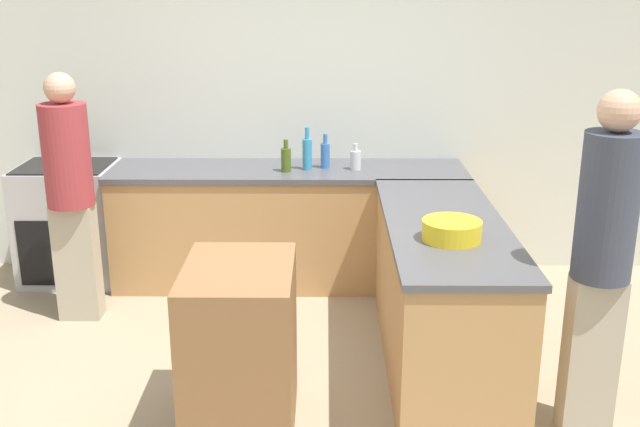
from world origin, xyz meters
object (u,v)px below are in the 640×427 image
dish_soap_bottle (307,153)px  person_by_range (70,189)px  vinegar_bottle_clear (356,159)px  range_oven (70,223)px  olive_oil_bottle (286,159)px  mixing_bowl (452,230)px  island_table (240,348)px  person_at_peninsula (602,253)px  water_bottle_blue (325,155)px

dish_soap_bottle → person_by_range: (-1.56, -0.63, -0.10)m
vinegar_bottle_clear → range_oven: bearing=178.2°
vinegar_bottle_clear → person_by_range: bearing=-161.8°
range_oven → olive_oil_bottle: bearing=-4.5°
range_oven → mixing_bowl: 3.15m
island_table → person_by_range: 1.88m
dish_soap_bottle → person_at_peninsula: 2.47m
olive_oil_bottle → person_by_range: size_ratio=0.14×
olive_oil_bottle → dish_soap_bottle: bearing=22.6°
dish_soap_bottle → person_at_peninsula: person_at_peninsula is taller
vinegar_bottle_clear → olive_oil_bottle: bearing=-173.0°
vinegar_bottle_clear → person_by_range: size_ratio=0.12×
vinegar_bottle_clear → water_bottle_blue: water_bottle_blue is taller
water_bottle_blue → island_table: bearing=-102.2°
range_oven → vinegar_bottle_clear: (2.19, -0.07, 0.52)m
mixing_bowl → water_bottle_blue: 1.76m
mixing_bowl → person_by_range: bearing=158.4°
olive_oil_bottle → water_bottle_blue: 0.31m
olive_oil_bottle → person_at_peninsula: 2.51m
dish_soap_bottle → olive_oil_bottle: 0.17m
island_table → olive_oil_bottle: (0.14, 1.88, 0.55)m
dish_soap_bottle → water_bottle_blue: (0.13, 0.05, -0.02)m
person_by_range → person_at_peninsula: 3.32m
island_table → dish_soap_bottle: bearing=81.3°
olive_oil_bottle → mixing_bowl: bearing=-57.2°
island_table → olive_oil_bottle: bearing=85.6°
island_table → vinegar_bottle_clear: 2.12m
mixing_bowl → water_bottle_blue: water_bottle_blue is taller
island_table → range_oven: bearing=127.2°
olive_oil_bottle → water_bottle_blue: water_bottle_blue is taller
vinegar_bottle_clear → person_at_peninsula: (1.12, -1.98, 0.00)m
range_oven → mixing_bowl: bearing=-31.7°
olive_oil_bottle → person_at_peninsula: bearing=-49.6°
mixing_bowl → olive_oil_bottle: olive_oil_bottle is taller
mixing_bowl → vinegar_bottle_clear: vinegar_bottle_clear is taller
island_table → vinegar_bottle_clear: vinegar_bottle_clear is taller
island_table → person_at_peninsula: size_ratio=0.50×
vinegar_bottle_clear → water_bottle_blue: (-0.22, 0.05, 0.02)m
dish_soap_bottle → olive_oil_bottle: (-0.15, -0.06, -0.03)m
island_table → mixing_bowl: mixing_bowl is taller
island_table → vinegar_bottle_clear: size_ratio=4.55×
range_oven → island_table: bearing=-52.8°
dish_soap_bottle → water_bottle_blue: dish_soap_bottle is taller
mixing_bowl → person_at_peninsula: person_at_peninsula is taller
range_oven → water_bottle_blue: bearing=-0.5°
water_bottle_blue → dish_soap_bottle: bearing=-159.2°
water_bottle_blue → person_at_peninsula: 2.43m
island_table → water_bottle_blue: bearing=77.8°
vinegar_bottle_clear → dish_soap_bottle: bearing=179.8°
vinegar_bottle_clear → water_bottle_blue: 0.23m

